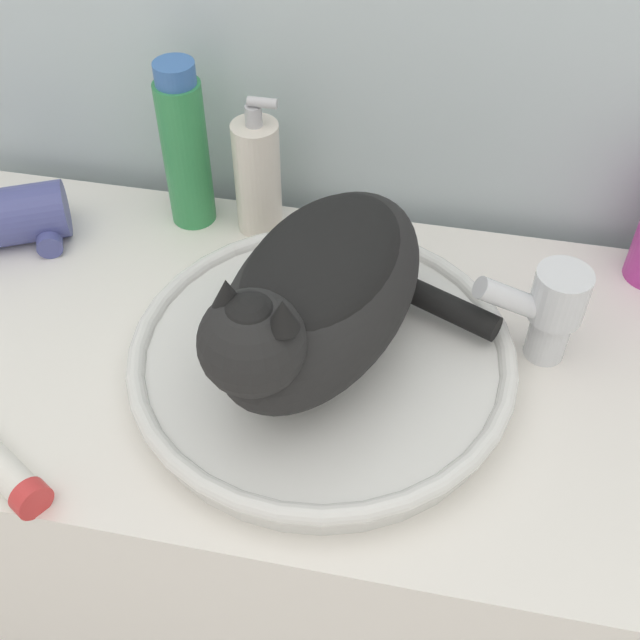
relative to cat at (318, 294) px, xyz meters
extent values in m
cube|color=white|center=(-0.04, 0.04, -0.54)|extent=(1.05, 0.51, 0.83)
cylinder|color=silver|center=(0.00, 0.01, -0.11)|extent=(0.39, 0.39, 0.04)
torus|color=silver|center=(0.00, 0.01, -0.10)|extent=(0.41, 0.41, 0.02)
ellipsoid|color=black|center=(0.00, 0.01, -0.01)|extent=(0.24, 0.33, 0.15)
ellipsoid|color=black|center=(0.00, 0.01, 0.03)|extent=(0.19, 0.25, 0.07)
sphere|color=black|center=(-0.03, -0.10, 0.03)|extent=(0.09, 0.09, 0.09)
sphere|color=black|center=(-0.03, -0.10, 0.06)|extent=(0.05, 0.05, 0.05)
cone|color=black|center=(-0.06, -0.10, 0.08)|extent=(0.03, 0.03, 0.03)
cone|color=black|center=(-0.01, -0.11, 0.08)|extent=(0.03, 0.03, 0.03)
cylinder|color=black|center=(0.10, 0.09, -0.07)|extent=(0.16, 0.09, 0.03)
cylinder|color=silver|center=(0.24, 0.09, -0.10)|extent=(0.04, 0.04, 0.06)
cylinder|color=silver|center=(0.20, 0.08, -0.05)|extent=(0.10, 0.05, 0.07)
cylinder|color=silver|center=(0.24, 0.09, -0.04)|extent=(0.06, 0.06, 0.06)
cylinder|color=silver|center=(-0.13, 0.25, -0.05)|extent=(0.06, 0.06, 0.15)
cylinder|color=#B7B7BC|center=(-0.13, 0.25, 0.03)|extent=(0.02, 0.02, 0.02)
cylinder|color=#B7B7BC|center=(-0.12, 0.25, 0.05)|extent=(0.03, 0.01, 0.01)
cylinder|color=#338C4C|center=(-0.22, 0.25, -0.03)|extent=(0.06, 0.06, 0.19)
cylinder|color=#3866AD|center=(-0.22, 0.25, 0.08)|extent=(0.05, 0.05, 0.03)
cylinder|color=red|center=(-0.23, -0.21, -0.11)|extent=(0.03, 0.04, 0.04)
cylinder|color=#474C8C|center=(-0.39, 0.18, -0.11)|extent=(0.07, 0.11, 0.03)
camera|label=1|loc=(0.11, -0.55, 0.53)|focal=45.00mm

